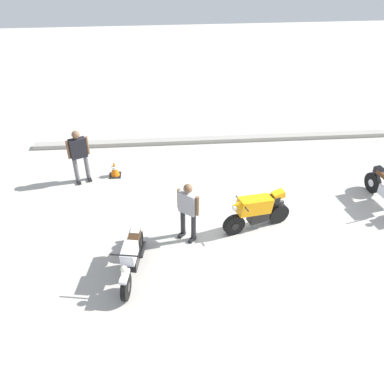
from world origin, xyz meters
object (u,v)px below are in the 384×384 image
person_in_black_shirt (79,153)px  person_in_gray_shirt (188,208)px  motorcycle_silver_cruiser (132,257)px  motorcycle_orange_sportbike (257,210)px  traffic_cone (115,169)px

person_in_black_shirt → person_in_gray_shirt: bearing=24.2°
motorcycle_silver_cruiser → motorcycle_orange_sportbike: size_ratio=1.09×
motorcycle_silver_cruiser → traffic_cone: motorcycle_silver_cruiser is taller
motorcycle_silver_cruiser → motorcycle_orange_sportbike: 3.57m
motorcycle_orange_sportbike → traffic_cone: motorcycle_orange_sportbike is taller
person_in_gray_shirt → traffic_cone: person_in_gray_shirt is taller
person_in_black_shirt → traffic_cone: bearing=78.7°
person_in_black_shirt → traffic_cone: 1.26m
person_in_gray_shirt → traffic_cone: size_ratio=3.23×
motorcycle_silver_cruiser → motorcycle_orange_sportbike: motorcycle_orange_sportbike is taller
person_in_gray_shirt → traffic_cone: bearing=-107.2°
traffic_cone → person_in_black_shirt: bearing=-168.2°
person_in_black_shirt → motorcycle_silver_cruiser: bearing=-0.3°
traffic_cone → person_in_gray_shirt: bearing=-55.2°
motorcycle_orange_sportbike → person_in_gray_shirt: (-1.86, -0.25, 0.39)m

